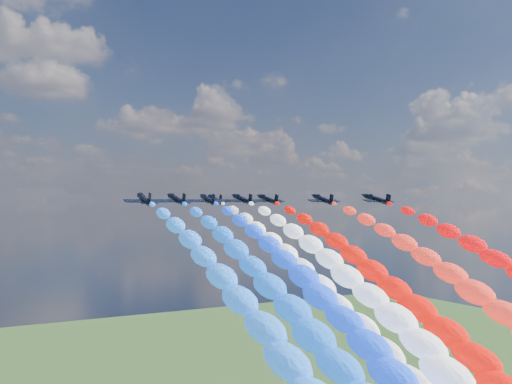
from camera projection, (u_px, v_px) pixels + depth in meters
jet_0 at (145, 199)px, 140.92m from camera, size 10.39×13.71×5.52m
trail_0 at (252, 335)px, 95.25m from camera, size 7.10×100.31×47.62m
jet_1 at (177, 199)px, 157.20m from camera, size 10.01×13.45×5.52m
trail_1 at (282, 316)px, 111.53m from camera, size 7.10×100.31×47.62m
jet_2 at (208, 199)px, 171.25m from camera, size 10.40×13.73×5.52m
trail_2 at (312, 303)px, 125.57m from camera, size 7.10×100.31×47.62m
jet_3 at (242, 199)px, 172.07m from camera, size 9.90×13.37×5.52m
trail_3 at (359, 302)px, 126.40m from camera, size 7.10×100.31×47.62m
jet_4 at (215, 199)px, 186.98m from camera, size 10.37×13.70×5.52m
trail_4 at (310, 291)px, 141.30m from camera, size 7.10×100.31×47.62m
jet_5 at (268, 199)px, 182.79m from camera, size 10.25×13.62×5.52m
trail_5 at (384, 294)px, 137.11m from camera, size 7.10×100.31×47.62m
jet_6 at (323, 199)px, 177.34m from camera, size 10.21×13.59×5.52m
trail_6 at (462, 298)px, 131.66m from camera, size 7.10×100.31×47.62m
jet_7 at (377, 199)px, 173.02m from camera, size 10.43×13.74×5.52m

